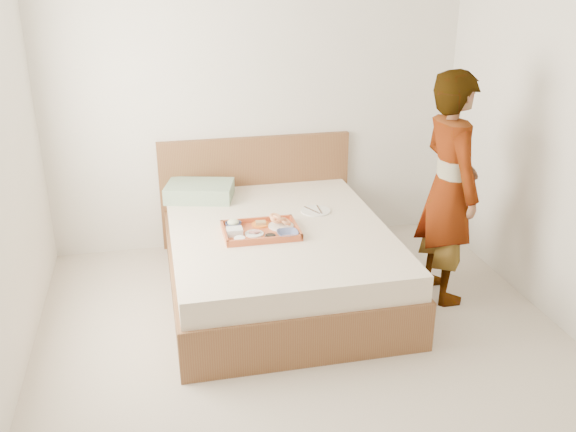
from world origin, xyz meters
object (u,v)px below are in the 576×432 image
at_px(dinner_plate, 316,211).
at_px(person, 449,189).
at_px(tray, 261,230).
at_px(bed, 279,259).

relative_size(dinner_plate, person, 0.14).
bearing_deg(tray, dinner_plate, 33.81).
distance_m(bed, dinner_plate, 0.49).
height_order(bed, person, person).
xyz_separation_m(tray, person, (1.32, -0.20, 0.28)).
xyz_separation_m(tray, dinner_plate, (0.49, 0.32, -0.02)).
bearing_deg(bed, person, -14.01).
distance_m(tray, person, 1.37).
height_order(bed, tray, tray).
distance_m(bed, tray, 0.34).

